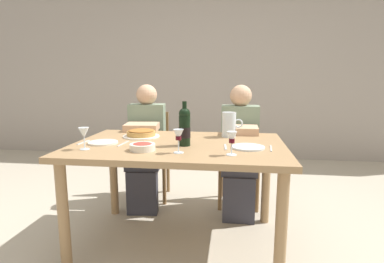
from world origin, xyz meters
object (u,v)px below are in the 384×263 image
at_px(baked_tart, 141,133).
at_px(diner_right, 240,146).
at_px(wine_glass_centre, 232,139).
at_px(dinner_plate_left_setting, 248,147).
at_px(diner_left, 146,142).
at_px(chair_left, 150,149).
at_px(dining_table, 179,156).
at_px(water_pitcher, 229,126).
at_px(salad_bowl, 142,146).
at_px(wine_glass_left_diner, 84,134).
at_px(chair_right, 239,153).
at_px(wine_glass_right_diner, 178,136).
at_px(wine_bottle, 185,127).
at_px(dinner_plate_right_setting, 103,142).

distance_m(baked_tart, diner_right, 0.91).
bearing_deg(wine_glass_centre, dinner_plate_left_setting, 62.02).
bearing_deg(diner_left, chair_left, -90.95).
bearing_deg(dining_table, wine_glass_centre, -37.55).
height_order(water_pitcher, diner_right, diner_right).
relative_size(salad_bowl, diner_right, 0.14).
height_order(wine_glass_left_diner, chair_right, wine_glass_left_diner).
height_order(dinner_plate_left_setting, diner_left, diner_left).
xyz_separation_m(baked_tart, diner_right, (0.79, 0.42, -0.17)).
bearing_deg(dinner_plate_left_setting, salad_bowl, -167.19).
xyz_separation_m(water_pitcher, salad_bowl, (-0.55, -0.54, -0.06)).
relative_size(salad_bowl, chair_left, 0.19).
height_order(wine_glass_left_diner, chair_left, wine_glass_left_diner).
bearing_deg(wine_glass_left_diner, dinner_plate_left_setting, 9.56).
height_order(wine_glass_right_diner, dinner_plate_left_setting, wine_glass_right_diner).
relative_size(water_pitcher, diner_left, 0.17).
distance_m(dining_table, diner_left, 0.81).
bearing_deg(wine_glass_left_diner, diner_left, 81.49).
height_order(wine_bottle, wine_glass_right_diner, wine_bottle).
bearing_deg(dinner_plate_right_setting, wine_glass_left_diner, -101.71).
relative_size(wine_bottle, salad_bowl, 1.85).
distance_m(dinner_plate_left_setting, chair_left, 1.40).
xyz_separation_m(chair_left, diner_left, (0.02, -0.24, 0.12)).
relative_size(dinner_plate_right_setting, chair_left, 0.24).
xyz_separation_m(salad_bowl, chair_left, (-0.26, 1.15, -0.29)).
xyz_separation_m(wine_bottle, baked_tart, (-0.39, 0.27, -0.10)).
height_order(dinner_plate_left_setting, chair_left, chair_left).
height_order(wine_bottle, wine_glass_centre, wine_bottle).
bearing_deg(wine_glass_left_diner, chair_left, 84.11).
relative_size(wine_glass_left_diner, wine_glass_centre, 1.00).
xyz_separation_m(dining_table, wine_glass_left_diner, (-0.58, -0.26, 0.20)).
relative_size(salad_bowl, chair_right, 0.19).
distance_m(dinner_plate_right_setting, diner_left, 0.76).
xyz_separation_m(water_pitcher, wine_glass_right_diner, (-0.30, -0.58, 0.02)).
distance_m(water_pitcher, dinner_plate_right_setting, 0.97).
bearing_deg(dinner_plate_left_setting, diner_right, 92.93).
xyz_separation_m(wine_glass_left_diner, chair_right, (1.03, 1.13, -0.37)).
height_order(dining_table, dinner_plate_right_setting, dinner_plate_right_setting).
distance_m(chair_right, diner_right, 0.26).
distance_m(salad_bowl, wine_glass_centre, 0.58).
height_order(dining_table, dinner_plate_left_setting, dinner_plate_left_setting).
distance_m(wine_glass_right_diner, wine_glass_centre, 0.33).
relative_size(salad_bowl, dinner_plate_left_setting, 0.75).
bearing_deg(salad_bowl, chair_right, 59.64).
height_order(chair_left, diner_right, diner_right).
bearing_deg(wine_glass_right_diner, wine_bottle, 88.43).
height_order(water_pitcher, salad_bowl, water_pitcher).
bearing_deg(chair_left, diner_right, 157.15).
bearing_deg(dining_table, dinner_plate_left_setting, -9.86).
bearing_deg(wine_bottle, wine_glass_left_diner, -162.57).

